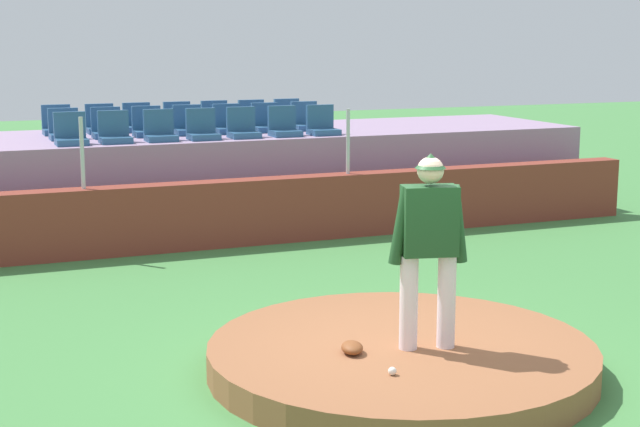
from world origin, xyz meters
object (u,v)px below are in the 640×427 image
at_px(stadium_chair_4, 243,128).
at_px(stadium_chair_20, 288,118).
at_px(stadium_chair_5, 284,127).
at_px(stadium_chair_14, 57,125).
at_px(stadium_chair_16, 138,123).
at_px(stadium_chair_1, 115,133).
at_px(stadium_chair_2, 160,131).
at_px(stadium_chair_15, 101,124).
at_px(stadium_chair_7, 64,130).
at_px(stadium_chair_8, 107,128).
at_px(stadium_chair_6, 322,125).
at_px(stadium_chair_17, 178,121).
at_px(stadium_chair_18, 216,120).
at_px(stadium_chair_10, 188,125).
at_px(stadium_chair_12, 266,123).
at_px(fielding_glove, 352,348).
at_px(stadium_chair_13, 306,121).
at_px(stadium_chair_0, 71,135).
at_px(pitcher, 429,237).
at_px(baseball, 392,371).
at_px(stadium_chair_3, 202,130).
at_px(stadium_chair_9, 148,127).
at_px(stadium_chair_11, 228,124).
at_px(stadium_chair_19, 253,119).

relative_size(stadium_chair_4, stadium_chair_20, 1.00).
relative_size(stadium_chair_5, stadium_chair_14, 1.00).
bearing_deg(stadium_chair_14, stadium_chair_5, 154.34).
bearing_deg(stadium_chair_20, stadium_chair_16, -0.01).
height_order(stadium_chair_1, stadium_chair_4, same).
distance_m(stadium_chair_2, stadium_chair_20, 3.24).
bearing_deg(stadium_chair_15, stadium_chair_7, 48.60).
bearing_deg(stadium_chair_8, stadium_chair_6, 166.54).
bearing_deg(stadium_chair_17, stadium_chair_7, 21.67).
relative_size(stadium_chair_16, stadium_chair_18, 1.00).
relative_size(stadium_chair_14, stadium_chair_20, 1.00).
height_order(stadium_chair_10, stadium_chair_12, same).
bearing_deg(fielding_glove, stadium_chair_14, 25.06).
bearing_deg(stadium_chair_20, fielding_glove, 73.67).
bearing_deg(stadium_chair_13, stadium_chair_0, 11.65).
distance_m(pitcher, stadium_chair_10, 8.30).
height_order(stadium_chair_13, stadium_chair_18, same).
relative_size(baseball, stadium_chair_4, 0.15).
relative_size(stadium_chair_1, stadium_chair_12, 1.00).
xyz_separation_m(stadium_chair_6, stadium_chair_8, (-3.49, 0.84, 0.00)).
xyz_separation_m(stadium_chair_2, stadium_chair_20, (2.78, 1.66, 0.00)).
distance_m(stadium_chair_4, stadium_chair_20, 2.18).
bearing_deg(stadium_chair_16, stadium_chair_2, 91.05).
xyz_separation_m(stadium_chair_6, stadium_chair_13, (0.04, 0.88, 0.00)).
height_order(baseball, stadium_chair_16, stadium_chair_16).
distance_m(stadium_chair_13, stadium_chair_18, 1.65).
distance_m(baseball, stadium_chair_8, 8.98).
bearing_deg(stadium_chair_3, stadium_chair_7, -22.10).
relative_size(baseball, stadium_chair_0, 0.15).
bearing_deg(stadium_chair_9, stadium_chair_5, 159.43).
xyz_separation_m(stadium_chair_11, stadium_chair_14, (-2.77, 0.88, 0.00)).
relative_size(stadium_chair_11, stadium_chair_19, 1.00).
bearing_deg(stadium_chair_18, stadium_chair_2, 50.24).
distance_m(stadium_chair_6, stadium_chair_19, 1.80).
xyz_separation_m(stadium_chair_19, stadium_chair_20, (0.71, 0.04, 0.00)).
relative_size(baseball, stadium_chair_9, 0.15).
relative_size(fielding_glove, stadium_chair_15, 0.60).
distance_m(stadium_chair_0, stadium_chair_1, 0.68).
bearing_deg(stadium_chair_20, stadium_chair_1, 25.36).
relative_size(stadium_chair_3, stadium_chair_20, 1.00).
distance_m(stadium_chair_8, stadium_chair_13, 3.53).
distance_m(fielding_glove, stadium_chair_10, 8.31).
height_order(stadium_chair_4, stadium_chair_7, same).
bearing_deg(stadium_chair_14, stadium_chair_13, 168.85).
distance_m(baseball, stadium_chair_15, 9.79).
bearing_deg(stadium_chair_10, stadium_chair_19, -150.16).
xyz_separation_m(stadium_chair_2, stadium_chair_4, (1.38, -0.01, 0.00)).
relative_size(stadium_chair_8, stadium_chair_9, 1.00).
bearing_deg(stadium_chair_6, stadium_chair_14, -22.24).
xyz_separation_m(pitcher, stadium_chair_12, (1.21, 8.28, 0.32)).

